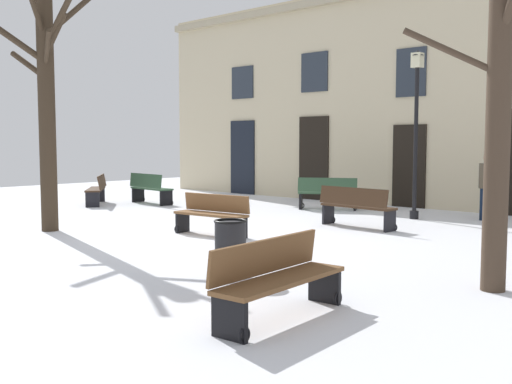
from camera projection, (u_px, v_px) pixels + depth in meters
ground_plane at (202, 238)px, 12.02m from camera, size 32.41×32.41×0.00m
building_facade at (408, 93)px, 17.73m from camera, size 20.26×0.60×6.64m
tree_near_facade at (499, 91)px, 7.63m from camera, size 1.78×2.51×5.05m
tree_right_of_center at (47, 97)px, 12.81m from camera, size 2.40×2.13×5.23m
streetlamp at (416, 117)px, 14.86m from camera, size 0.30×0.30×4.15m
litter_bin at (230, 248)px, 8.61m from camera, size 0.48×0.48×0.82m
bench_by_litter_bin at (328, 193)px, 17.03m from camera, size 1.66×1.27×0.92m
bench_near_lamp at (150, 188)px, 18.64m from camera, size 1.73×0.62×0.95m
bench_back_to_back_right at (97, 189)px, 18.50m from camera, size 1.71×1.50×0.91m
bench_back_to_back_left at (356, 206)px, 13.48m from camera, size 1.89×0.59×0.91m
bench_far_corner at (212, 214)px, 12.40m from camera, size 1.74×0.63×0.85m
bench_facing_shops at (277, 278)px, 6.57m from camera, size 0.64×1.92×0.87m
person_near_bench at (487, 184)px, 14.69m from camera, size 0.44×0.37×1.64m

